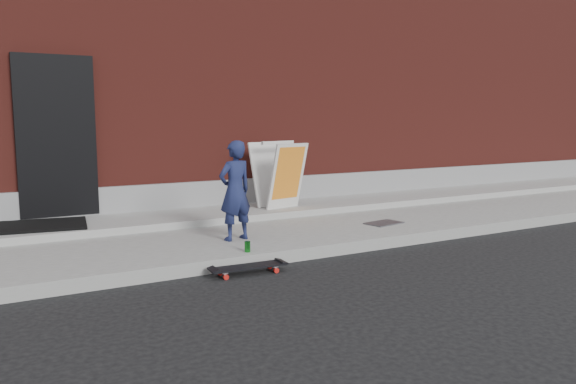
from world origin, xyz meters
TOP-DOWN VIEW (x-y plane):
  - ground at (0.00, 0.00)m, footprint 80.00×80.00m
  - sidewalk at (0.00, 1.50)m, footprint 20.00×3.00m
  - apron at (0.00, 2.40)m, footprint 20.00×1.20m
  - building at (-0.00, 6.99)m, footprint 20.00×8.10m
  - child at (-0.84, 0.81)m, footprint 0.50×0.38m
  - skateboard at (-1.14, -0.19)m, footprint 0.84×0.26m
  - pizza_sign at (0.56, 2.26)m, footprint 0.77×0.86m
  - soda_can at (-0.98, 0.16)m, footprint 0.08×0.08m
  - doormat at (-2.90, 2.37)m, footprint 1.20×1.02m
  - utility_plate at (1.46, 0.76)m, footprint 0.58×0.43m

SIDE VIEW (x-z plane):
  - ground at x=0.00m, z-range 0.00..0.00m
  - sidewalk at x=0.00m, z-range 0.00..0.15m
  - skateboard at x=-1.14m, z-range 0.03..0.12m
  - utility_plate at x=1.46m, z-range 0.15..0.17m
  - apron at x=0.00m, z-range 0.15..0.25m
  - soda_can at x=-0.98m, z-range 0.15..0.27m
  - doormat at x=-2.90m, z-range 0.25..0.28m
  - child at x=-0.84m, z-range 0.15..1.39m
  - pizza_sign at x=0.56m, z-range 0.25..1.30m
  - building at x=0.00m, z-range 0.00..5.00m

